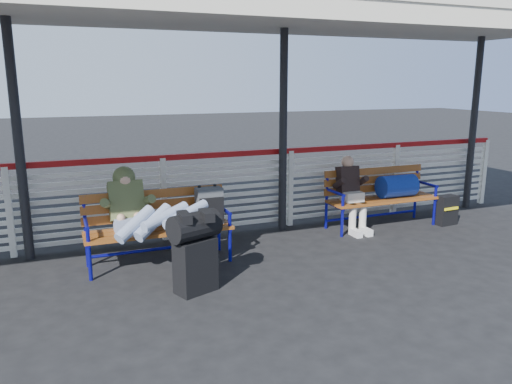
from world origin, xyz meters
name	(u,v)px	position (x,y,z in m)	size (l,w,h in m)	color
ground	(201,288)	(0.00, 0.00, 0.00)	(60.00, 60.00, 0.00)	black
fence	(164,195)	(0.00, 1.90, 0.66)	(12.08, 0.08, 1.24)	silver
canopy	(174,10)	(0.00, 0.87, 3.04)	(12.60, 3.60, 3.16)	silver
luggage_stack	(195,249)	(-0.07, -0.06, 0.49)	(0.61, 0.48, 0.90)	black
bench_left	(174,216)	(-0.06, 0.97, 0.60)	(1.80, 0.56, 0.93)	brown
bench_right	(388,189)	(3.43, 1.31, 0.60)	(1.80, 0.56, 0.92)	brown
traveler_man	(150,215)	(-0.41, 0.63, 0.73)	(0.94, 1.64, 0.77)	#9BADD1
companion_person	(351,193)	(2.75, 1.30, 0.60)	(0.32, 0.66, 1.15)	beige
suitcase_side	(446,210)	(4.35, 1.00, 0.24)	(0.36, 0.23, 0.48)	black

